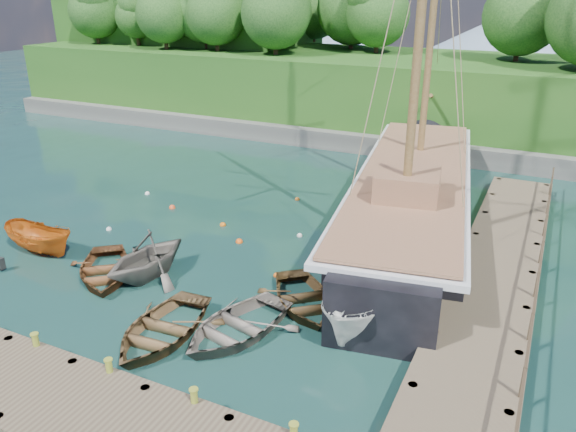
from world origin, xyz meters
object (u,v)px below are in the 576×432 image
object	(u,v)px
rowboat_3	(236,334)
rowboat_4	(303,306)
rowboat_1	(148,276)
rowboat_0	(105,277)
motorboat_orange	(42,252)
cabin_boat_white	(371,327)
rowboat_2	(162,337)
schooner	(411,203)

from	to	relation	value
rowboat_3	rowboat_4	xyz separation A→B (m)	(1.31, 2.71, 0.00)
rowboat_3	rowboat_1	bearing A→B (deg)	173.42
rowboat_0	rowboat_4	distance (m)	8.45
motorboat_orange	rowboat_3	bearing A→B (deg)	-94.96
rowboat_1	cabin_boat_white	xyz separation A→B (m)	(9.47, 0.40, 0.00)
rowboat_2	rowboat_3	world-z (taller)	rowboat_2
rowboat_0	rowboat_3	world-z (taller)	rowboat_3
rowboat_2	motorboat_orange	distance (m)	9.47
schooner	rowboat_0	bearing A→B (deg)	-141.68
schooner	rowboat_3	bearing A→B (deg)	-112.82
motorboat_orange	cabin_boat_white	world-z (taller)	cabin_boat_white
rowboat_1	schooner	bearing A→B (deg)	58.32
motorboat_orange	cabin_boat_white	xyz separation A→B (m)	(15.23, 0.70, 0.00)
rowboat_4	rowboat_2	bearing A→B (deg)	-171.22
rowboat_2	motorboat_orange	size ratio (longest dim) A/B	1.17
rowboat_3	rowboat_2	bearing A→B (deg)	-136.13
schooner	cabin_boat_white	bearing A→B (deg)	-92.47
schooner	motorboat_orange	bearing A→B (deg)	-152.98
motorboat_orange	cabin_boat_white	size ratio (longest dim) A/B	0.75
rowboat_0	rowboat_3	size ratio (longest dim) A/B	0.95
rowboat_3	rowboat_4	distance (m)	3.01
motorboat_orange	schooner	size ratio (longest dim) A/B	0.14
rowboat_0	motorboat_orange	xyz separation A→B (m)	(-4.18, 0.52, 0.00)
rowboat_3	cabin_boat_white	distance (m)	4.73
rowboat_1	schooner	distance (m)	13.09
rowboat_2	cabin_boat_white	xyz separation A→B (m)	(6.25, 3.70, 0.00)
rowboat_2	rowboat_4	world-z (taller)	rowboat_2
rowboat_1	cabin_boat_white	world-z (taller)	rowboat_1
rowboat_1	rowboat_3	size ratio (longest dim) A/B	0.88
rowboat_2	schooner	world-z (taller)	schooner
rowboat_1	cabin_boat_white	bearing A→B (deg)	10.65
rowboat_4	rowboat_1	bearing A→B (deg)	145.99
rowboat_0	rowboat_4	world-z (taller)	rowboat_0
cabin_boat_white	rowboat_0	bearing A→B (deg)	-161.38
rowboat_2	cabin_boat_white	world-z (taller)	cabin_boat_white
rowboat_3	schooner	size ratio (longest dim) A/B	0.16
cabin_boat_white	schooner	xyz separation A→B (m)	(-1.11, 9.60, 1.18)
rowboat_4	schooner	size ratio (longest dim) A/B	0.15
rowboat_0	schooner	distance (m)	14.73
rowboat_0	rowboat_1	xyz separation A→B (m)	(1.58, 0.81, 0.00)
rowboat_1	rowboat_4	xyz separation A→B (m)	(6.73, 0.68, 0.00)
cabin_boat_white	rowboat_4	bearing A→B (deg)	-173.39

